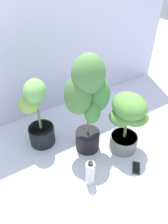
{
  "coord_description": "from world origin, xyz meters",
  "views": [
    {
      "loc": [
        -0.79,
        -1.15,
        1.65
      ],
      "look_at": [
        -0.01,
        0.12,
        0.43
      ],
      "focal_mm": 34.63,
      "sensor_mm": 36.0,
      "label": 1
    }
  ],
  "objects_px": {
    "nutrient_bottle": "(90,173)",
    "potted_plant_back_left": "(37,115)",
    "potted_plant_front_right": "(127,119)",
    "potted_plant_center": "(88,99)",
    "cell_phone": "(136,168)"
  },
  "relations": [
    {
      "from": "potted_plant_center",
      "to": "potted_plant_front_right",
      "type": "height_order",
      "value": "potted_plant_center"
    },
    {
      "from": "potted_plant_front_right",
      "to": "nutrient_bottle",
      "type": "distance_m",
      "value": 0.58
    },
    {
      "from": "potted_plant_back_left",
      "to": "nutrient_bottle",
      "type": "bearing_deg",
      "value": -75.61
    },
    {
      "from": "potted_plant_center",
      "to": "potted_plant_front_right",
      "type": "xyz_separation_m",
      "value": [
        0.31,
        -0.19,
        -0.23
      ]
    },
    {
      "from": "potted_plant_back_left",
      "to": "cell_phone",
      "type": "distance_m",
      "value": 1.04
    },
    {
      "from": "potted_plant_center",
      "to": "potted_plant_front_right",
      "type": "relative_size",
      "value": 1.58
    },
    {
      "from": "potted_plant_center",
      "to": "cell_phone",
      "type": "bearing_deg",
      "value": -61.06
    },
    {
      "from": "potted_plant_front_right",
      "to": "potted_plant_center",
      "type": "bearing_deg",
      "value": 148.97
    },
    {
      "from": "nutrient_bottle",
      "to": "cell_phone",
      "type": "bearing_deg",
      "value": -13.08
    },
    {
      "from": "potted_plant_center",
      "to": "cell_phone",
      "type": "xyz_separation_m",
      "value": [
        0.25,
        -0.45,
        -0.6
      ]
    },
    {
      "from": "potted_plant_center",
      "to": "potted_plant_back_left",
      "type": "distance_m",
      "value": 0.53
    },
    {
      "from": "potted_plant_front_right",
      "to": "nutrient_bottle",
      "type": "height_order",
      "value": "potted_plant_front_right"
    },
    {
      "from": "nutrient_bottle",
      "to": "potted_plant_back_left",
      "type": "bearing_deg",
      "value": 104.39
    },
    {
      "from": "potted_plant_front_right",
      "to": "nutrient_bottle",
      "type": "xyz_separation_m",
      "value": [
        -0.5,
        -0.16,
        -0.25
      ]
    },
    {
      "from": "potted_plant_center",
      "to": "potted_plant_back_left",
      "type": "relative_size",
      "value": 1.35
    }
  ]
}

